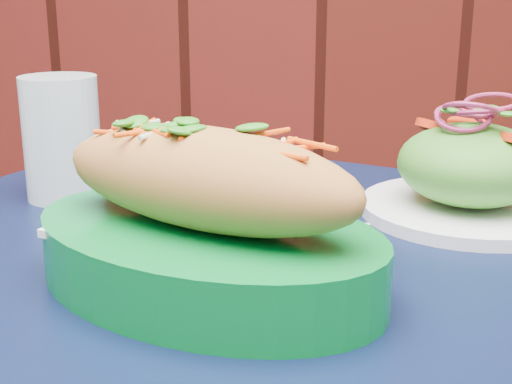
# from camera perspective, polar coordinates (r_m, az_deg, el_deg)

# --- Properties ---
(banh_mi_basket) EXTENTS (0.33, 0.28, 0.13)m
(banh_mi_basket) POSITION_cam_1_polar(r_m,az_deg,el_deg) (0.52, -4.06, -2.45)
(banh_mi_basket) COLOR #036C26
(banh_mi_basket) RESTS_ON cafe_table
(salad_plate) EXTENTS (0.21, 0.21, 0.12)m
(salad_plate) POSITION_cam_1_polar(r_m,az_deg,el_deg) (0.71, 16.85, 1.51)
(salad_plate) COLOR white
(salad_plate) RESTS_ON cafe_table
(water_glass) EXTENTS (0.08, 0.08, 0.13)m
(water_glass) POSITION_cam_1_polar(r_m,az_deg,el_deg) (0.76, -15.27, 4.18)
(water_glass) COLOR silver
(water_glass) RESTS_ON cafe_table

